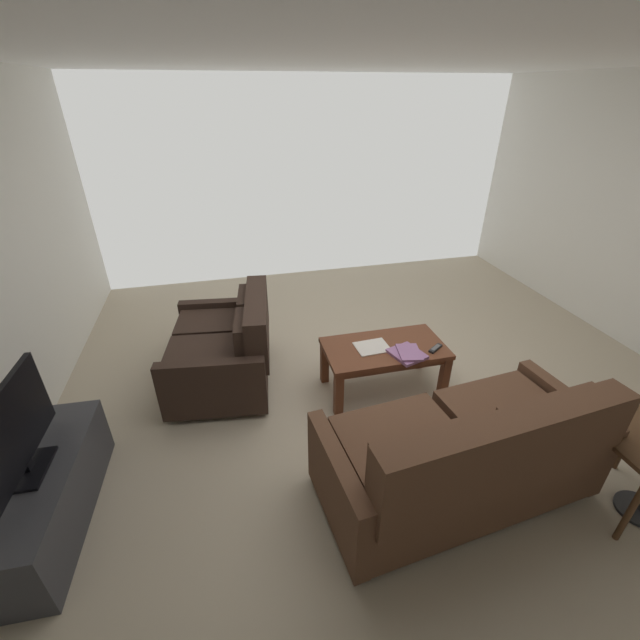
% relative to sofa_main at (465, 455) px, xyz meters
% --- Properties ---
extents(ground_plane, '(5.73, 5.90, 0.01)m').
position_rel_sofa_main_xyz_m(ground_plane, '(0.08, -1.13, -0.39)').
color(ground_plane, '#B7A88E').
extents(ceiling_slab, '(5.73, 5.90, 0.01)m').
position_rel_sofa_main_xyz_m(ceiling_slab, '(0.08, -1.13, 2.20)').
color(ceiling_slab, white).
extents(sofa_main, '(1.84, 0.99, 0.92)m').
position_rel_sofa_main_xyz_m(sofa_main, '(0.00, 0.00, 0.00)').
color(sofa_main, black).
rests_on(sofa_main, ground).
extents(loveseat_near, '(1.00, 1.26, 0.84)m').
position_rel_sofa_main_xyz_m(loveseat_near, '(1.40, -1.66, -0.03)').
color(loveseat_near, black).
rests_on(loveseat_near, ground).
extents(coffee_table, '(1.04, 0.56, 0.46)m').
position_rel_sofa_main_xyz_m(coffee_table, '(0.07, -1.20, -0.00)').
color(coffee_table, brown).
rests_on(coffee_table, ground).
extents(tv_stand, '(0.52, 1.22, 0.45)m').
position_rel_sofa_main_xyz_m(tv_stand, '(2.57, -0.45, -0.16)').
color(tv_stand, '#38383D').
rests_on(tv_stand, ground).
extents(flat_tv, '(0.21, 0.84, 0.55)m').
position_rel_sofa_main_xyz_m(flat_tv, '(2.57, -0.45, 0.35)').
color(flat_tv, black).
rests_on(flat_tv, tv_stand).
extents(book_stack, '(0.31, 0.33, 0.04)m').
position_rel_sofa_main_xyz_m(book_stack, '(-0.06, -1.02, 0.09)').
color(book_stack, '#996699').
rests_on(book_stack, coffee_table).
extents(tv_remote, '(0.16, 0.13, 0.02)m').
position_rel_sofa_main_xyz_m(tv_remote, '(-0.33, -1.05, 0.08)').
color(tv_remote, black).
rests_on(tv_remote, coffee_table).
extents(loose_magazine, '(0.30, 0.24, 0.01)m').
position_rel_sofa_main_xyz_m(loose_magazine, '(0.18, -1.21, 0.07)').
color(loose_magazine, silver).
rests_on(loose_magazine, coffee_table).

